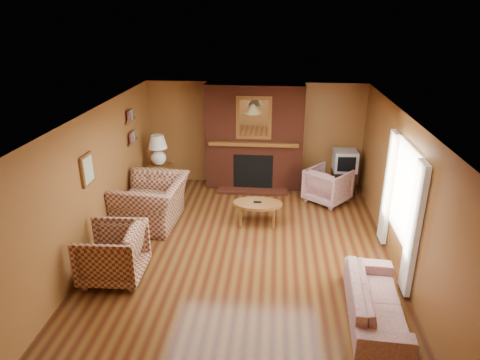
# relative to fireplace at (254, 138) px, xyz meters

# --- Properties ---
(floor) EXTENTS (6.50, 6.50, 0.00)m
(floor) POSITION_rel_fireplace_xyz_m (0.00, -2.98, -1.18)
(floor) COLOR #3F1B0D
(floor) RESTS_ON ground
(ceiling) EXTENTS (6.50, 6.50, 0.00)m
(ceiling) POSITION_rel_fireplace_xyz_m (0.00, -2.98, 1.22)
(ceiling) COLOR silver
(ceiling) RESTS_ON wall_back
(wall_back) EXTENTS (6.50, 0.00, 6.50)m
(wall_back) POSITION_rel_fireplace_xyz_m (0.00, 0.27, 0.02)
(wall_back) COLOR brown
(wall_back) RESTS_ON floor
(wall_front) EXTENTS (6.50, 0.00, 6.50)m
(wall_front) POSITION_rel_fireplace_xyz_m (0.00, -6.23, 0.02)
(wall_front) COLOR brown
(wall_front) RESTS_ON floor
(wall_left) EXTENTS (0.00, 6.50, 6.50)m
(wall_left) POSITION_rel_fireplace_xyz_m (-2.50, -2.98, 0.02)
(wall_left) COLOR brown
(wall_left) RESTS_ON floor
(wall_right) EXTENTS (0.00, 6.50, 6.50)m
(wall_right) POSITION_rel_fireplace_xyz_m (2.50, -2.98, 0.02)
(wall_right) COLOR brown
(wall_right) RESTS_ON floor
(fireplace) EXTENTS (2.20, 0.82, 2.40)m
(fireplace) POSITION_rel_fireplace_xyz_m (0.00, 0.00, 0.00)
(fireplace) COLOR #552012
(fireplace) RESTS_ON floor
(window_right) EXTENTS (0.10, 1.85, 2.00)m
(window_right) POSITION_rel_fireplace_xyz_m (2.45, -3.18, -0.06)
(window_right) COLOR beige
(window_right) RESTS_ON wall_right
(bookshelf) EXTENTS (0.09, 0.55, 0.71)m
(bookshelf) POSITION_rel_fireplace_xyz_m (-2.44, -1.08, 0.48)
(bookshelf) COLOR brown
(bookshelf) RESTS_ON wall_left
(botanical_print) EXTENTS (0.05, 0.40, 0.50)m
(botanical_print) POSITION_rel_fireplace_xyz_m (-2.47, -3.28, 0.37)
(botanical_print) COLOR brown
(botanical_print) RESTS_ON wall_left
(pendant_light) EXTENTS (0.36, 0.36, 0.48)m
(pendant_light) POSITION_rel_fireplace_xyz_m (0.00, -0.68, 0.82)
(pendant_light) COLOR black
(pendant_light) RESTS_ON ceiling
(plaid_loveseat) EXTENTS (1.29, 1.45, 0.90)m
(plaid_loveseat) POSITION_rel_fireplace_xyz_m (-1.85, -2.07, -0.73)
(plaid_loveseat) COLOR #5F2318
(plaid_loveseat) RESTS_ON floor
(plaid_armchair) EXTENTS (0.97, 0.94, 0.86)m
(plaid_armchair) POSITION_rel_fireplace_xyz_m (-1.95, -3.91, -0.75)
(plaid_armchair) COLOR #5F2318
(plaid_armchair) RESTS_ON floor
(floral_sofa) EXTENTS (0.81, 1.83, 0.52)m
(floral_sofa) POSITION_rel_fireplace_xyz_m (1.90, -4.51, -0.92)
(floral_sofa) COLOR #C0AC95
(floral_sofa) RESTS_ON floor
(floral_armchair) EXTENTS (1.15, 1.15, 0.75)m
(floral_armchair) POSITION_rel_fireplace_xyz_m (1.65, -0.74, -0.81)
(floral_armchair) COLOR #C0AC95
(floral_armchair) RESTS_ON floor
(coffee_table) EXTENTS (0.95, 0.59, 0.47)m
(coffee_table) POSITION_rel_fireplace_xyz_m (0.18, -1.91, -0.78)
(coffee_table) COLOR brown
(coffee_table) RESTS_ON floor
(side_table) EXTENTS (0.51, 0.51, 0.66)m
(side_table) POSITION_rel_fireplace_xyz_m (-2.10, -0.53, -0.85)
(side_table) COLOR brown
(side_table) RESTS_ON floor
(table_lamp) EXTENTS (0.42, 0.42, 0.69)m
(table_lamp) POSITION_rel_fireplace_xyz_m (-2.10, -0.53, -0.14)
(table_lamp) COLOR white
(table_lamp) RESTS_ON side_table
(tv_stand) EXTENTS (0.51, 0.47, 0.53)m
(tv_stand) POSITION_rel_fireplace_xyz_m (2.05, -0.18, -0.92)
(tv_stand) COLOR black
(tv_stand) RESTS_ON floor
(crt_tv) EXTENTS (0.53, 0.52, 0.47)m
(crt_tv) POSITION_rel_fireplace_xyz_m (2.05, -0.19, -0.42)
(crt_tv) COLOR #A2A5AA
(crt_tv) RESTS_ON tv_stand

